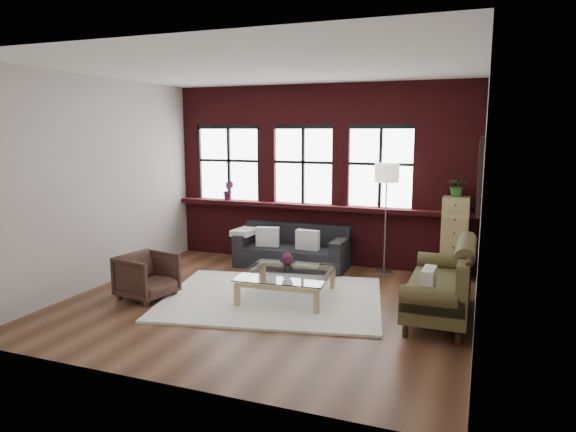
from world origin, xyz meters
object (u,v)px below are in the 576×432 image
(dark_sofa, at_px, (292,248))
(floor_lamp, at_px, (386,215))
(vintage_settee, at_px, (439,278))
(armchair, at_px, (147,276))
(coffee_table, at_px, (287,285))
(vase, at_px, (287,267))
(drawer_chest, at_px, (455,238))

(dark_sofa, distance_m, floor_lamp, 1.73)
(dark_sofa, relative_size, floor_lamp, 0.97)
(vintage_settee, bearing_deg, armchair, -169.86)
(vintage_settee, bearing_deg, coffee_table, -179.35)
(vintage_settee, distance_m, vase, 2.09)
(coffee_table, relative_size, drawer_chest, 0.91)
(armchair, xyz_separation_m, coffee_table, (1.90, 0.69, -0.13))
(coffee_table, bearing_deg, dark_sofa, 108.28)
(dark_sofa, height_order, coffee_table, dark_sofa)
(floor_lamp, bearing_deg, vintage_settee, -60.26)
(armchair, xyz_separation_m, floor_lamp, (2.96, 2.51, 0.68))
(vase, xyz_separation_m, floor_lamp, (1.06, 1.82, 0.53))
(vintage_settee, relative_size, vase, 12.68)
(coffee_table, distance_m, floor_lamp, 2.26)
(vase, bearing_deg, dark_sofa, 108.28)
(armchair, height_order, vase, armchair)
(armchair, relative_size, vase, 4.68)
(vase, height_order, floor_lamp, floor_lamp)
(vintage_settee, distance_m, armchair, 4.05)
(vase, bearing_deg, drawer_chest, 42.22)
(coffee_table, bearing_deg, drawer_chest, 42.22)
(dark_sofa, bearing_deg, vase, -71.72)
(armchair, bearing_deg, drawer_chest, -46.09)
(drawer_chest, bearing_deg, coffee_table, -137.78)
(vintage_settee, xyz_separation_m, vase, (-2.09, -0.02, -0.04))
(vase, height_order, drawer_chest, drawer_chest)
(dark_sofa, xyz_separation_m, armchair, (-1.36, -2.32, -0.03))
(vintage_settee, xyz_separation_m, floor_lamp, (-1.03, 1.80, 0.49))
(vintage_settee, height_order, armchair, vintage_settee)
(dark_sofa, xyz_separation_m, floor_lamp, (1.59, 0.20, 0.65))
(drawer_chest, relative_size, floor_lamp, 0.67)
(vintage_settee, xyz_separation_m, coffee_table, (-2.09, -0.02, -0.32))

